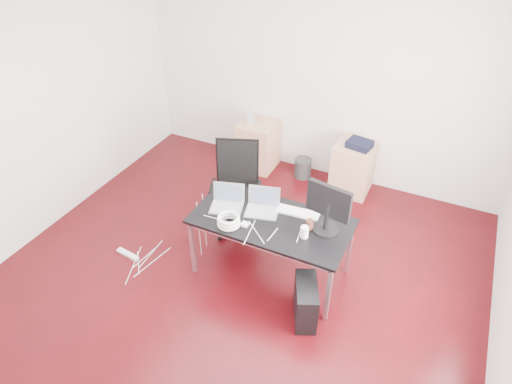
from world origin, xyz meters
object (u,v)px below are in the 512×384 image
at_px(desk, 271,224).
at_px(filing_cabinet_right, 353,168).
at_px(pc_tower, 306,302).
at_px(office_chair, 236,184).
at_px(filing_cabinet_left, 258,145).

xyz_separation_m(desk, filing_cabinet_right, (0.35, 1.90, -0.33)).
bearing_deg(filing_cabinet_right, pc_tower, -84.78).
relative_size(filing_cabinet_right, pc_tower, 1.56).
relative_size(desk, office_chair, 1.48).
distance_m(desk, pc_tower, 0.83).
height_order(desk, filing_cabinet_right, desk).
height_order(desk, filing_cabinet_left, desk).
height_order(filing_cabinet_left, pc_tower, filing_cabinet_left).
height_order(desk, office_chair, office_chair).
bearing_deg(office_chair, filing_cabinet_right, 30.58).
relative_size(office_chair, filing_cabinet_right, 1.54).
relative_size(desk, filing_cabinet_right, 2.29).
distance_m(filing_cabinet_left, filing_cabinet_right, 1.39).
distance_m(desk, filing_cabinet_left, 2.19).
distance_m(office_chair, filing_cabinet_right, 1.71).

